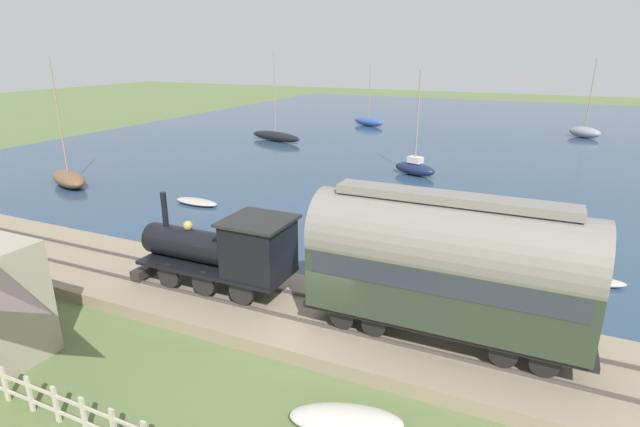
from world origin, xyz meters
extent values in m
plane|color=#607542|center=(0.00, 0.00, 0.00)|extent=(200.00, 200.00, 0.00)
cube|color=#2D4760|center=(43.41, 0.00, 0.00)|extent=(80.00, 80.00, 0.01)
cube|color=gray|center=(0.72, 0.00, 0.22)|extent=(4.79, 56.00, 0.45)
cube|color=#4C4742|center=(-0.07, 0.00, 0.51)|extent=(0.07, 54.88, 0.12)
cube|color=#4C4742|center=(1.51, 0.00, 0.51)|extent=(0.07, 54.88, 0.12)
cylinder|color=black|center=(-0.07, 2.87, 1.03)|extent=(0.12, 0.91, 0.91)
cylinder|color=black|center=(1.51, 2.87, 1.03)|extent=(0.12, 0.91, 0.91)
cylinder|color=black|center=(-0.07, 4.42, 1.03)|extent=(0.12, 0.91, 0.91)
cylinder|color=black|center=(1.51, 4.42, 1.03)|extent=(0.12, 0.91, 0.91)
cylinder|color=black|center=(-0.07, 5.97, 1.03)|extent=(0.12, 0.91, 0.91)
cylinder|color=black|center=(1.51, 5.97, 1.03)|extent=(0.12, 0.91, 0.91)
cube|color=black|center=(0.72, 4.42, 1.40)|extent=(2.08, 5.65, 0.12)
cylinder|color=black|center=(0.72, 5.55, 2.04)|extent=(1.15, 3.39, 1.15)
cylinder|color=black|center=(0.72, 7.28, 2.04)|extent=(1.10, 0.08, 1.10)
cylinder|color=black|center=(0.72, 6.56, 3.25)|extent=(0.21, 0.21, 1.27)
sphere|color=tan|center=(0.72, 5.55, 2.76)|extent=(0.36, 0.36, 0.36)
cube|color=black|center=(0.72, 2.58, 2.39)|extent=(1.98, 1.98, 1.85)
cube|color=#282828|center=(0.72, 2.58, 3.37)|extent=(2.18, 2.22, 0.10)
cube|color=#2D2823|center=(0.72, 7.49, 0.75)|extent=(1.88, 0.44, 0.32)
cylinder|color=black|center=(-0.07, -6.54, 0.95)|extent=(0.12, 0.76, 0.76)
cylinder|color=black|center=(1.51, -6.54, 0.95)|extent=(0.12, 0.76, 0.76)
cylinder|color=black|center=(-0.07, -5.52, 0.95)|extent=(0.12, 0.76, 0.76)
cylinder|color=black|center=(1.51, -5.52, 0.95)|extent=(0.12, 0.76, 0.76)
cylinder|color=black|center=(-0.07, -1.84, 0.95)|extent=(0.12, 0.76, 0.76)
cylinder|color=black|center=(1.51, -1.84, 0.95)|extent=(0.12, 0.76, 0.76)
cylinder|color=black|center=(-0.07, -0.81, 0.95)|extent=(0.12, 0.76, 0.76)
cylinder|color=black|center=(1.51, -0.81, 0.95)|extent=(0.12, 0.76, 0.76)
cube|color=black|center=(0.72, -3.68, 1.26)|extent=(2.12, 8.19, 0.16)
cube|color=#2D3828|center=(0.72, -3.68, 2.45)|extent=(2.36, 7.86, 2.23)
cube|color=#2D333D|center=(0.72, -3.68, 2.84)|extent=(2.39, 7.37, 0.62)
cylinder|color=gray|center=(0.72, -3.68, 3.57)|extent=(2.47, 7.86, 2.47)
cube|color=gray|center=(0.72, -3.68, 4.92)|extent=(0.82, 6.55, 0.24)
ellipsoid|color=gray|center=(45.95, -9.29, 0.57)|extent=(3.11, 3.67, 1.12)
cylinder|color=#9E8460|center=(45.95, -9.29, 4.57)|extent=(0.10, 0.10, 6.89)
ellipsoid|color=#335199|center=(44.51, 13.94, 0.52)|extent=(2.94, 4.55, 1.03)
cylinder|color=#9E8460|center=(44.51, 13.94, 4.00)|extent=(0.10, 0.10, 5.94)
ellipsoid|color=brown|center=(9.88, 23.12, 0.51)|extent=(3.35, 4.79, 1.01)
cylinder|color=#9E8460|center=(9.88, 23.12, 4.69)|extent=(0.10, 0.10, 7.34)
ellipsoid|color=#192347|center=(22.61, 2.70, 0.46)|extent=(2.28, 3.55, 0.91)
cylinder|color=#9E8460|center=(22.61, 2.70, 4.19)|extent=(0.10, 0.10, 6.55)
cube|color=silver|center=(22.61, 2.70, 1.15)|extent=(1.03, 1.19, 0.45)
ellipsoid|color=black|center=(30.70, 18.91, 0.49)|extent=(2.56, 6.36, 0.97)
cylinder|color=#9E8460|center=(30.70, 18.91, 4.76)|extent=(0.10, 0.10, 7.58)
ellipsoid|color=#B7B2A3|center=(10.01, 12.63, 0.17)|extent=(1.16, 2.97, 0.33)
ellipsoid|color=#B7B2A3|center=(7.85, -8.10, 0.17)|extent=(1.15, 2.65, 0.32)
ellipsoid|color=beige|center=(-3.37, -2.27, 0.22)|extent=(1.88, 3.00, 0.44)
cube|color=beige|center=(-6.17, 3.33, 0.52)|extent=(0.06, 0.14, 1.04)
cube|color=beige|center=(-6.17, 4.29, 0.52)|extent=(0.06, 0.14, 1.04)
cube|color=beige|center=(-6.17, 5.24, 0.52)|extent=(0.06, 0.14, 1.04)
cube|color=beige|center=(-6.17, 6.19, 0.52)|extent=(0.06, 0.14, 1.04)
camera|label=1|loc=(-12.68, -5.84, 8.81)|focal=28.00mm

